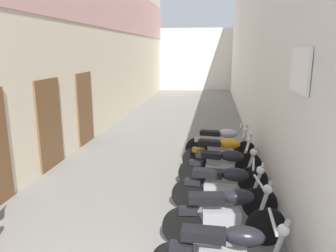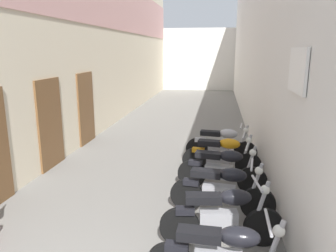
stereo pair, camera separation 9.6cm
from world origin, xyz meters
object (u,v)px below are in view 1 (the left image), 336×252
at_px(motorcycle_third, 225,214).
at_px(motorcycle_fifth, 223,168).
at_px(motorcycle_fourth, 224,189).
at_px(motorcycle_seventh, 221,143).
at_px(motorcycle_sixth, 222,154).

relative_size(motorcycle_third, motorcycle_fifth, 1.00).
xyz_separation_m(motorcycle_third, motorcycle_fourth, (0.00, 0.92, 0.00)).
height_order(motorcycle_fourth, motorcycle_seventh, same).
bearing_deg(motorcycle_seventh, motorcycle_fourth, -90.00).
bearing_deg(motorcycle_fourth, motorcycle_sixth, 90.00).
xyz_separation_m(motorcycle_fourth, motorcycle_fifth, (-0.00, 1.02, 0.00)).
height_order(motorcycle_fourth, motorcycle_sixth, same).
xyz_separation_m(motorcycle_sixth, motorcycle_seventh, (0.00, 0.92, 0.00)).
bearing_deg(motorcycle_sixth, motorcycle_third, -90.00).
distance_m(motorcycle_third, motorcycle_seventh, 3.75).
relative_size(motorcycle_fourth, motorcycle_sixth, 1.00).
xyz_separation_m(motorcycle_fourth, motorcycle_seventh, (0.00, 2.83, 0.00)).
height_order(motorcycle_fifth, motorcycle_seventh, same).
relative_size(motorcycle_fifth, motorcycle_sixth, 1.00).
bearing_deg(motorcycle_fourth, motorcycle_fifth, 90.00).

